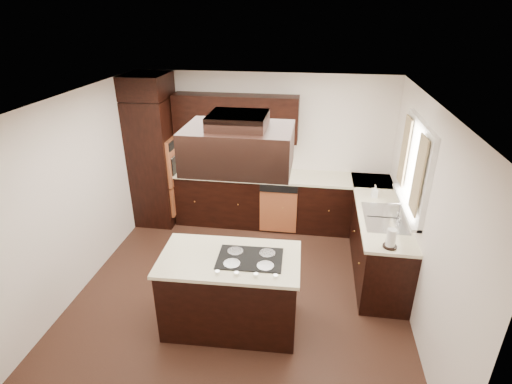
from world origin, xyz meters
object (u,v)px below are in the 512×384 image
island (231,293)px  range_hood (239,148)px  oven_column (155,162)px  spice_rack (225,165)px

island → range_hood: bearing=38.0°
oven_column → island: bearing=-53.0°
oven_column → island: oven_column is taller
range_hood → island: bearing=-140.0°
island → range_hood: range_hood is taller
oven_column → spice_rack: bearing=0.6°
oven_column → spice_rack: (1.20, 0.01, 0.02)m
oven_column → island: (1.77, -2.35, -0.62)m
oven_column → range_hood: bearing=-50.3°
range_hood → spice_rack: bearing=106.6°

